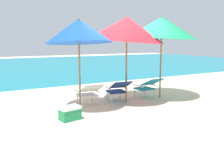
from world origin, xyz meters
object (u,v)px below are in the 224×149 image
(beach_umbrella_left, at_px, (79,31))
(cooler_box, at_px, (70,113))
(lounge_chair_right, at_px, (148,86))
(lounge_chair_center, at_px, (118,89))
(lounge_chair_left, at_px, (89,92))
(beach_umbrella_right, at_px, (162,28))
(beach_umbrella_center, at_px, (127,29))

(beach_umbrella_left, distance_m, cooler_box, 2.08)
(beach_umbrella_left, xyz_separation_m, cooler_box, (-0.50, -0.68, -1.90))
(lounge_chair_right, relative_size, beach_umbrella_left, 0.38)
(lounge_chair_center, relative_size, cooler_box, 1.80)
(beach_umbrella_left, bearing_deg, cooler_box, -126.52)
(lounge_chair_left, bearing_deg, lounge_chair_right, 0.26)
(lounge_chair_center, xyz_separation_m, beach_umbrella_right, (1.43, -0.19, 1.82))
(cooler_box, bearing_deg, lounge_chair_left, 45.36)
(beach_umbrella_center, xyz_separation_m, beach_umbrella_right, (1.25, -0.04, 0.06))
(lounge_chair_left, height_order, lounge_chair_right, same)
(lounge_chair_left, bearing_deg, beach_umbrella_center, -4.96)
(lounge_chair_right, relative_size, cooler_box, 1.75)
(lounge_chair_left, relative_size, beach_umbrella_center, 0.30)
(lounge_chair_left, relative_size, lounge_chair_right, 0.97)
(lounge_chair_right, distance_m, beach_umbrella_right, 1.86)
(lounge_chair_center, height_order, cooler_box, lounge_chair_center)
(beach_umbrella_left, bearing_deg, lounge_chair_right, 4.15)
(lounge_chair_left, distance_m, lounge_chair_center, 0.96)
(beach_umbrella_left, xyz_separation_m, beach_umbrella_center, (1.47, 0.06, 0.10))
(beach_umbrella_right, xyz_separation_m, cooler_box, (-3.23, -0.70, -2.06))
(beach_umbrella_left, bearing_deg, beach_umbrella_center, 2.40)
(lounge_chair_center, bearing_deg, beach_umbrella_right, -7.48)
(lounge_chair_center, bearing_deg, beach_umbrella_left, -170.71)
(beach_umbrella_right, bearing_deg, lounge_chair_right, 158.52)
(lounge_chair_right, xyz_separation_m, beach_umbrella_center, (-0.87, -0.11, 1.76))
(lounge_chair_left, xyz_separation_m, lounge_chair_right, (2.02, 0.01, 0.00))
(beach_umbrella_left, relative_size, beach_umbrella_center, 0.80)
(lounge_chair_left, bearing_deg, lounge_chair_center, 2.97)
(lounge_chair_left, distance_m, beach_umbrella_center, 2.10)
(lounge_chair_center, bearing_deg, lounge_chair_right, -2.21)
(lounge_chair_center, height_order, beach_umbrella_center, beach_umbrella_center)
(lounge_chair_right, bearing_deg, beach_umbrella_right, -21.48)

